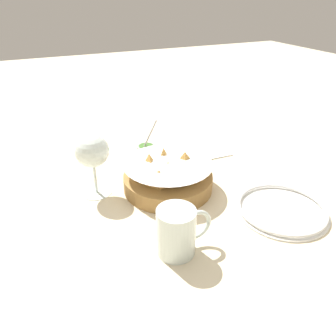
{
  "coord_description": "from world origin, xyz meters",
  "views": [
    {
      "loc": [
        -0.31,
        -0.69,
        0.47
      ],
      "look_at": [
        -0.01,
        -0.02,
        0.06
      ],
      "focal_mm": 35.0,
      "sensor_mm": 36.0,
      "label": 1
    }
  ],
  "objects_px": {
    "beer_mug": "(177,233)",
    "side_plate": "(282,209)",
    "sauce_cup": "(146,150)",
    "food_basket": "(168,176)",
    "wine_glass": "(92,153)"
  },
  "relations": [
    {
      "from": "food_basket",
      "to": "side_plate",
      "type": "xyz_separation_m",
      "value": [
        0.2,
        -0.21,
        -0.03
      ]
    },
    {
      "from": "sauce_cup",
      "to": "beer_mug",
      "type": "bearing_deg",
      "value": -102.87
    },
    {
      "from": "sauce_cup",
      "to": "side_plate",
      "type": "relative_size",
      "value": 0.51
    },
    {
      "from": "beer_mug",
      "to": "food_basket",
      "type": "bearing_deg",
      "value": 70.36
    },
    {
      "from": "sauce_cup",
      "to": "wine_glass",
      "type": "distance_m",
      "value": 0.27
    },
    {
      "from": "food_basket",
      "to": "sauce_cup",
      "type": "xyz_separation_m",
      "value": [
        0.02,
        0.21,
        -0.02
      ]
    },
    {
      "from": "food_basket",
      "to": "beer_mug",
      "type": "relative_size",
      "value": 1.98
    },
    {
      "from": "side_plate",
      "to": "wine_glass",
      "type": "bearing_deg",
      "value": 145.38
    },
    {
      "from": "food_basket",
      "to": "wine_glass",
      "type": "bearing_deg",
      "value": 162.33
    },
    {
      "from": "wine_glass",
      "to": "side_plate",
      "type": "height_order",
      "value": "wine_glass"
    },
    {
      "from": "food_basket",
      "to": "wine_glass",
      "type": "relative_size",
      "value": 1.43
    },
    {
      "from": "sauce_cup",
      "to": "side_plate",
      "type": "xyz_separation_m",
      "value": [
        0.19,
        -0.42,
        -0.01
      ]
    },
    {
      "from": "wine_glass",
      "to": "food_basket",
      "type": "bearing_deg",
      "value": -17.67
    },
    {
      "from": "food_basket",
      "to": "side_plate",
      "type": "distance_m",
      "value": 0.29
    },
    {
      "from": "beer_mug",
      "to": "side_plate",
      "type": "xyz_separation_m",
      "value": [
        0.28,
        0.02,
        -0.04
      ]
    }
  ]
}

